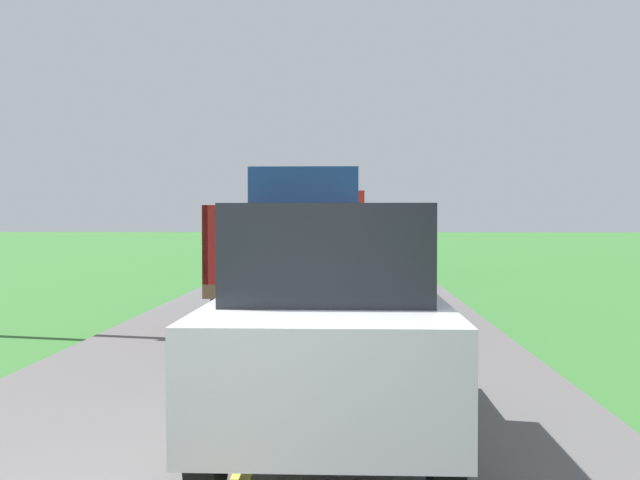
# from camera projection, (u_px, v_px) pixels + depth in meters

# --- Properties ---
(banana_truck_near) EXTENTS (2.38, 5.82, 2.80)m
(banana_truck_near) POSITION_uv_depth(u_px,v_px,m) (303.00, 241.00, 13.97)
(banana_truck_near) COLOR #2D2D30
(banana_truck_near) RESTS_ON road_surface
(banana_truck_far) EXTENTS (2.38, 5.81, 2.80)m
(banana_truck_far) POSITION_uv_depth(u_px,v_px,m) (335.00, 231.00, 26.27)
(banana_truck_far) COLOR #2D2D30
(banana_truck_far) RESTS_ON road_surface
(following_car) EXTENTS (1.74, 4.10, 1.92)m
(following_car) POSITION_uv_depth(u_px,v_px,m) (330.00, 320.00, 6.05)
(following_car) COLOR #B7BABF
(following_car) RESTS_ON road_surface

